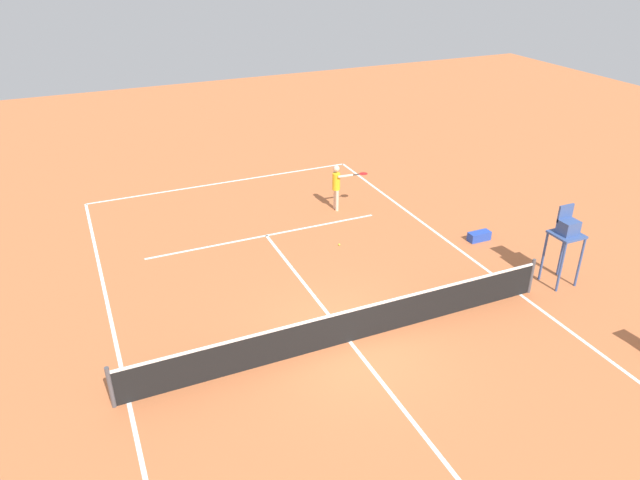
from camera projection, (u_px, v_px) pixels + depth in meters
ground_plane at (350, 341)px, 14.85m from camera, size 60.00×60.00×0.00m
court_lines at (350, 341)px, 14.85m from camera, size 10.88×23.25×0.01m
tennis_net at (350, 325)px, 14.62m from camera, size 11.48×0.10×1.07m
player_serving at (338, 184)px, 21.43m from camera, size 1.27×0.65×1.72m
tennis_ball at (339, 245)px, 19.36m from camera, size 0.07×0.07×0.07m
umpire_chair at (567, 233)px, 16.62m from camera, size 0.80×0.80×2.41m
equipment_bag at (479, 236)px, 19.65m from camera, size 0.76×0.32×0.30m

